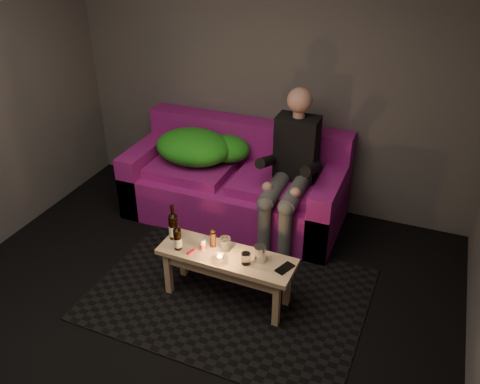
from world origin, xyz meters
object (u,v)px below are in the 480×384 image
(person, at_px, (291,167))
(steel_cup, at_px, (260,253))
(coffee_table, at_px, (227,263))
(beer_bottle_a, at_px, (173,226))
(beer_bottle_b, at_px, (178,239))
(sofa, at_px, (237,185))

(person, xyz_separation_m, steel_cup, (0.08, -0.99, -0.22))
(coffee_table, distance_m, beer_bottle_a, 0.51)
(coffee_table, relative_size, steel_cup, 8.51)
(person, bearing_deg, beer_bottle_b, -116.74)
(beer_bottle_b, bearing_deg, beer_bottle_a, 129.86)
(coffee_table, bearing_deg, sofa, 108.77)
(sofa, height_order, coffee_table, sofa)
(beer_bottle_a, relative_size, beer_bottle_b, 1.19)
(person, xyz_separation_m, beer_bottle_a, (-0.64, -0.98, -0.17))
(beer_bottle_a, xyz_separation_m, steel_cup, (0.72, -0.02, -0.05))
(beer_bottle_a, bearing_deg, person, 56.60)
(beer_bottle_a, bearing_deg, steel_cup, -1.37)
(beer_bottle_a, relative_size, steel_cup, 2.40)
(beer_bottle_a, xyz_separation_m, beer_bottle_b, (0.09, -0.11, -0.02))
(coffee_table, xyz_separation_m, steel_cup, (0.26, 0.03, 0.14))
(person, xyz_separation_m, beer_bottle_b, (-0.55, -1.09, -0.19))
(person, bearing_deg, sofa, 163.84)
(coffee_table, bearing_deg, steel_cup, 6.33)
(person, height_order, steel_cup, person)
(sofa, relative_size, beer_bottle_b, 8.17)
(sofa, distance_m, person, 0.72)
(sofa, relative_size, person, 1.50)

